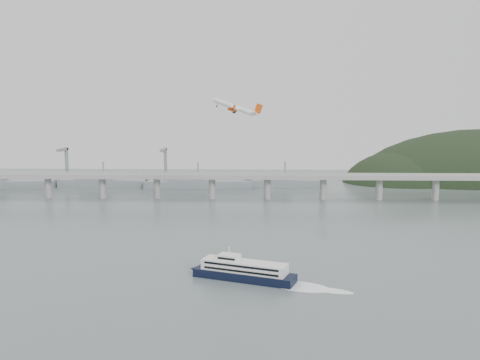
{
  "coord_description": "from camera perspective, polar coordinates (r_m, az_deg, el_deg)",
  "views": [
    {
      "loc": [
        9.89,
        -252.65,
        75.73
      ],
      "look_at": [
        0.0,
        55.0,
        36.0
      ],
      "focal_mm": 38.0,
      "sensor_mm": 36.0,
      "label": 1
    }
  ],
  "objects": [
    {
      "name": "airliner",
      "position": [
        353.49,
        -0.51,
        8.14
      ],
      "size": [
        37.26,
        33.97,
        15.14
      ],
      "rotation": [
        0.05,
        -0.34,
        3.0
      ],
      "color": "white",
      "rests_on": "ground"
    },
    {
      "name": "distant_fleet",
      "position": [
        547.89,
        -15.73,
        -0.21
      ],
      "size": [
        453.0,
        60.9,
        40.0
      ],
      "color": "slate",
      "rests_on": "ground"
    },
    {
      "name": "ground",
      "position": [
        263.94,
        -0.39,
        -9.32
      ],
      "size": [
        900.0,
        900.0,
        0.0
      ],
      "primitive_type": "plane",
      "color": "#566362",
      "rests_on": "ground"
    },
    {
      "name": "bridge",
      "position": [
        456.5,
        0.44,
        0.04
      ],
      "size": [
        800.0,
        22.0,
        23.9
      ],
      "color": "#959593",
      "rests_on": "ground"
    },
    {
      "name": "ferry",
      "position": [
        238.15,
        0.49,
        -10.17
      ],
      "size": [
        75.53,
        34.38,
        14.84
      ],
      "rotation": [
        0.0,
        0.0,
        -0.35
      ],
      "color": "black",
      "rests_on": "ground"
    }
  ]
}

